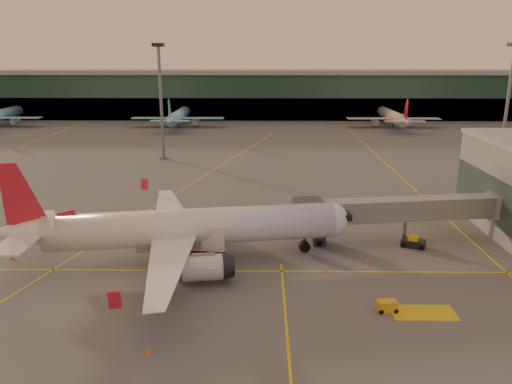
{
  "coord_description": "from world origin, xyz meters",
  "views": [
    {
      "loc": [
        2.87,
        -46.27,
        23.54
      ],
      "look_at": [
        1.9,
        20.02,
        5.0
      ],
      "focal_mm": 35.0,
      "sensor_mm": 36.0,
      "label": 1
    }
  ],
  "objects_px": {
    "main_airplane": "(181,229)",
    "pushback_tug": "(413,242)",
    "catering_truck": "(201,240)",
    "gpu_cart": "(387,306)"
  },
  "relations": [
    {
      "from": "pushback_tug",
      "to": "gpu_cart",
      "type": "bearing_deg",
      "value": -90.71
    },
    {
      "from": "catering_truck",
      "to": "pushback_tug",
      "type": "height_order",
      "value": "catering_truck"
    },
    {
      "from": "catering_truck",
      "to": "gpu_cart",
      "type": "bearing_deg",
      "value": -25.05
    },
    {
      "from": "main_airplane",
      "to": "gpu_cart",
      "type": "bearing_deg",
      "value": -37.79
    },
    {
      "from": "main_airplane",
      "to": "pushback_tug",
      "type": "height_order",
      "value": "main_airplane"
    },
    {
      "from": "catering_truck",
      "to": "pushback_tug",
      "type": "distance_m",
      "value": 26.65
    },
    {
      "from": "catering_truck",
      "to": "gpu_cart",
      "type": "distance_m",
      "value": 22.29
    },
    {
      "from": "main_airplane",
      "to": "pushback_tug",
      "type": "distance_m",
      "value": 28.95
    },
    {
      "from": "main_airplane",
      "to": "pushback_tug",
      "type": "xyz_separation_m",
      "value": [
        28.34,
        4.87,
        -3.39
      ]
    },
    {
      "from": "catering_truck",
      "to": "pushback_tug",
      "type": "relative_size",
      "value": 1.93
    }
  ]
}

